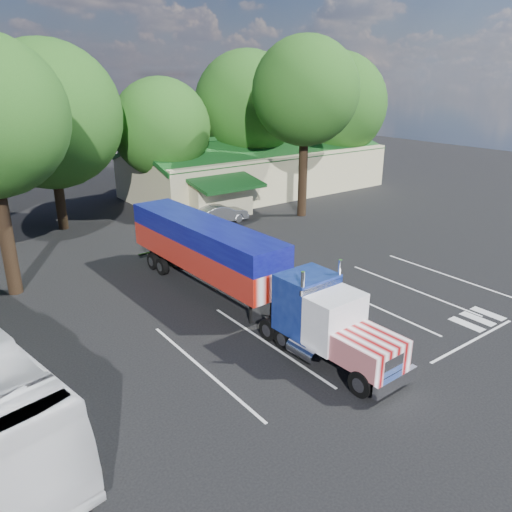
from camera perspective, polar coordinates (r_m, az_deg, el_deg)
ground at (r=27.35m, az=-1.02°, el=-2.93°), size 120.00×120.00×0.00m
event_hall at (r=48.41m, az=-0.11°, el=9.97°), size 24.20×14.12×5.55m
tree_row_c at (r=38.03m, az=-22.64°, el=14.60°), size 10.00×10.00×13.05m
tree_row_d at (r=42.51m, az=-10.79°, el=14.18°), size 8.00×8.00×10.60m
tree_row_e at (r=47.46m, az=-1.00°, el=16.91°), size 9.60×9.60×12.90m
tree_row_f at (r=53.06m, az=8.99°, el=16.69°), size 10.40×10.40×13.00m
tree_near_right at (r=39.05m, az=5.68°, el=18.17°), size 8.00×8.00×13.50m
semi_truck at (r=24.14m, az=-2.94°, el=-0.66°), size 3.08×18.19×3.80m
woman at (r=27.24m, az=2.80°, el=-0.93°), size 0.75×0.81×1.87m
bicycle at (r=31.64m, az=-3.20°, el=1.26°), size 0.76×1.95×1.01m
silver_sedan at (r=38.01m, az=-4.15°, el=4.81°), size 4.42×1.63×1.45m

